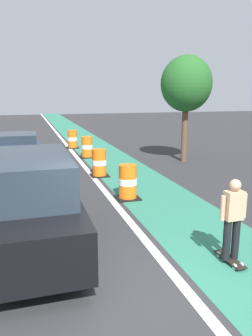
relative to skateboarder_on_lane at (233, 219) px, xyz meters
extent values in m
plane|color=#2D2D30|center=(-2.15, -0.42, -0.91)|extent=(100.00, 100.00, 0.00)
cube|color=#2D755B|center=(0.25, 11.58, -0.91)|extent=(2.50, 80.00, 0.01)
cube|color=silver|center=(-1.25, 11.58, -0.91)|extent=(0.20, 80.00, 0.01)
cube|color=black|center=(0.00, 0.00, -0.84)|extent=(0.24, 0.81, 0.02)
cylinder|color=silver|center=(-0.08, 0.26, -0.86)|extent=(0.04, 0.11, 0.11)
cylinder|color=silver|center=(0.07, 0.26, -0.86)|extent=(0.04, 0.11, 0.11)
cylinder|color=silver|center=(-0.07, -0.26, -0.86)|extent=(0.04, 0.11, 0.11)
cylinder|color=silver|center=(0.08, -0.26, -0.86)|extent=(0.04, 0.11, 0.11)
cylinder|color=black|center=(-0.10, 0.00, -0.42)|extent=(0.15, 0.15, 0.82)
cylinder|color=black|center=(0.10, 0.00, -0.42)|extent=(0.15, 0.15, 0.82)
cube|color=tan|center=(0.00, 0.00, 0.27)|extent=(0.37, 0.23, 0.56)
cylinder|color=tan|center=(-0.24, -0.01, 0.24)|extent=(0.09, 0.09, 0.48)
cylinder|color=tan|center=(0.24, 0.01, 0.24)|extent=(0.09, 0.09, 0.48)
sphere|color=tan|center=(0.00, 0.00, 0.67)|extent=(0.22, 0.22, 0.22)
cube|color=black|center=(-3.68, 1.68, -0.12)|extent=(1.85, 4.60, 0.90)
cube|color=#232D38|center=(-3.68, 1.68, 0.73)|extent=(1.62, 2.86, 0.80)
cylinder|color=black|center=(-2.86, 3.11, -0.57)|extent=(0.28, 0.68, 0.68)
cylinder|color=black|center=(-2.85, 0.25, -0.57)|extent=(0.28, 0.68, 0.68)
cube|color=navy|center=(-4.11, 8.88, -0.21)|extent=(1.99, 4.17, 0.72)
cube|color=#232D38|center=(-4.12, 8.63, 0.47)|extent=(1.68, 1.78, 0.64)
cylinder|color=black|center=(-4.88, 10.18, -0.57)|extent=(0.31, 0.69, 0.68)
cylinder|color=black|center=(-3.24, 10.12, -0.57)|extent=(0.31, 0.69, 0.68)
cylinder|color=black|center=(-3.34, 7.58, -0.57)|extent=(0.31, 0.69, 0.68)
cylinder|color=orange|center=(-0.73, 4.45, -0.66)|extent=(0.56, 0.56, 0.42)
cylinder|color=white|center=(-0.73, 4.45, -0.35)|extent=(0.57, 0.57, 0.21)
cylinder|color=orange|center=(-0.73, 4.45, -0.03)|extent=(0.56, 0.56, 0.42)
cube|color=black|center=(-0.73, 4.45, -0.89)|extent=(0.73, 0.73, 0.04)
cylinder|color=orange|center=(-0.97, 7.57, -0.66)|extent=(0.56, 0.56, 0.42)
cylinder|color=white|center=(-0.97, 7.57, -0.35)|extent=(0.57, 0.57, 0.21)
cylinder|color=orange|center=(-0.97, 7.57, -0.03)|extent=(0.56, 0.56, 0.42)
cube|color=black|center=(-0.97, 7.57, -0.89)|extent=(0.73, 0.73, 0.04)
cylinder|color=orange|center=(-0.73, 11.65, -0.66)|extent=(0.56, 0.56, 0.42)
cylinder|color=white|center=(-0.73, 11.65, -0.35)|extent=(0.57, 0.57, 0.21)
cylinder|color=orange|center=(-0.73, 11.65, -0.03)|extent=(0.56, 0.56, 0.42)
cube|color=black|center=(-0.73, 11.65, -0.89)|extent=(0.73, 0.73, 0.04)
cylinder|color=orange|center=(-1.04, 14.91, -0.66)|extent=(0.56, 0.56, 0.42)
cylinder|color=white|center=(-1.04, 14.91, -0.35)|extent=(0.57, 0.57, 0.21)
cylinder|color=orange|center=(-1.04, 14.91, -0.03)|extent=(0.56, 0.56, 0.42)
cube|color=black|center=(-1.04, 14.91, -0.89)|extent=(0.73, 0.73, 0.04)
cylinder|color=brown|center=(3.62, 9.32, 0.39)|extent=(0.28, 0.28, 2.60)
ellipsoid|color=#235B23|center=(3.62, 9.32, 2.79)|extent=(2.40, 2.40, 2.60)
camera|label=1|loc=(-3.66, -5.09, 2.33)|focal=35.30mm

